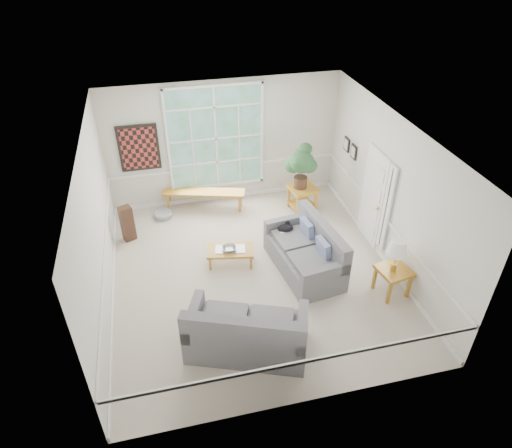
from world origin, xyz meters
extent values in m
cube|color=#B9AA9B|center=(0.00, 0.00, -0.01)|extent=(5.50, 6.00, 0.01)
cube|color=white|center=(0.00, 0.00, 3.00)|extent=(5.50, 6.00, 0.02)
cube|color=silver|center=(0.00, 3.00, 1.50)|extent=(5.50, 0.02, 3.00)
cube|color=silver|center=(0.00, -3.00, 1.50)|extent=(5.50, 0.02, 3.00)
cube|color=silver|center=(-2.75, 0.00, 1.50)|extent=(0.02, 6.00, 3.00)
cube|color=silver|center=(2.75, 0.00, 1.50)|extent=(0.02, 6.00, 3.00)
cube|color=white|center=(-0.20, 2.96, 1.65)|extent=(2.30, 0.08, 2.40)
cube|color=white|center=(2.71, 0.60, 1.05)|extent=(0.08, 0.90, 2.10)
cube|color=white|center=(2.71, -0.03, 1.15)|extent=(0.08, 0.26, 1.90)
cube|color=#591E1C|center=(-1.95, 2.95, 1.60)|extent=(0.90, 0.06, 1.10)
cube|color=black|center=(2.71, 1.75, 1.55)|extent=(0.04, 0.26, 0.32)
cube|color=black|center=(2.71, 2.15, 1.55)|extent=(0.04, 0.26, 0.32)
cube|color=slate|center=(1.01, -0.10, 0.51)|extent=(1.22, 2.00, 1.02)
cube|color=slate|center=(-0.53, -1.80, 0.52)|extent=(2.16, 1.62, 1.04)
cube|color=#AE7822|center=(-0.38, 0.43, 0.18)|extent=(1.03, 0.69, 0.35)
imported|color=gray|center=(-0.40, 0.42, 0.39)|extent=(0.34, 0.34, 0.08)
cube|color=#AE7822|center=(-0.61, 2.65, 0.23)|extent=(1.99, 0.92, 0.46)
cube|color=#AE7822|center=(1.68, 2.04, 0.30)|extent=(0.70, 0.70, 0.61)
cube|color=#AE7822|center=(2.40, -1.14, 0.29)|extent=(0.65, 0.65, 0.57)
cylinder|color=gray|center=(-1.62, 2.48, 0.07)|extent=(0.57, 0.57, 0.13)
cube|color=#40271A|center=(-2.40, 1.76, 0.41)|extent=(0.31, 0.28, 0.82)
ellipsoid|color=black|center=(0.81, 0.54, 0.60)|extent=(0.34, 0.25, 0.16)
camera|label=1|loc=(-1.57, -6.78, 6.04)|focal=32.00mm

